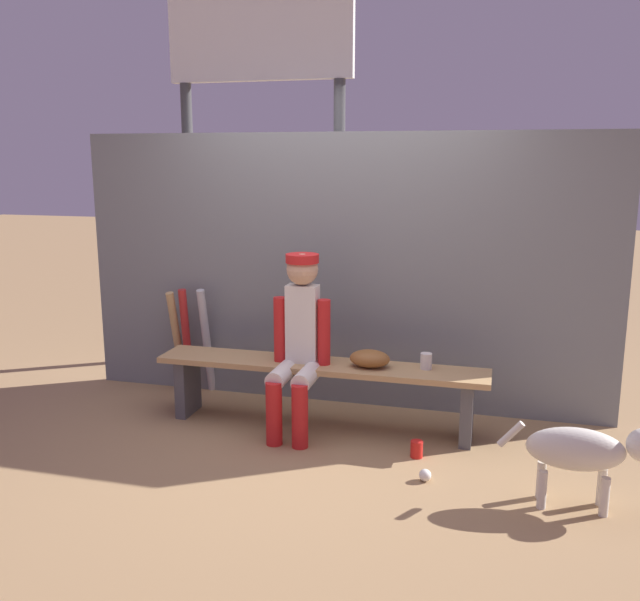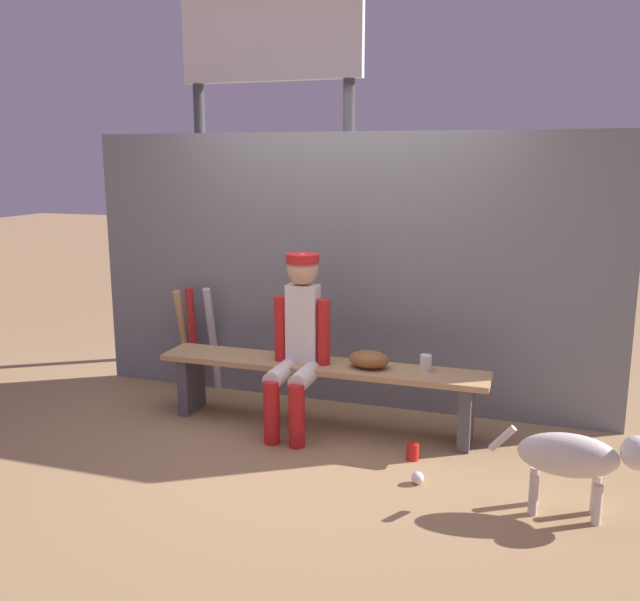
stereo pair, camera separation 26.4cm
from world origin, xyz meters
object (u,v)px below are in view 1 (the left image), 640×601
(bat_aluminum_silver, at_px, (207,341))
(baseball, at_px, (425,475))
(bat_aluminum_red, at_px, (187,341))
(scoreboard, at_px, (267,89))
(player_seated, at_px, (298,338))
(cup_on_bench, at_px, (426,361))
(baseball_glove, at_px, (370,359))
(bat_wood_tan, at_px, (177,341))
(cup_on_ground, at_px, (417,449))
(dog, at_px, (586,451))
(dugout_bench, at_px, (320,378))

(bat_aluminum_silver, xyz_separation_m, baseball, (1.90, -1.11, -0.40))
(bat_aluminum_red, distance_m, scoreboard, 2.29)
(player_seated, bearing_deg, bat_aluminum_silver, 149.11)
(player_seated, relative_size, bat_aluminum_silver, 1.41)
(player_seated, distance_m, cup_on_bench, 0.89)
(player_seated, height_order, baseball_glove, player_seated)
(cup_on_bench, bearing_deg, bat_wood_tan, 169.33)
(baseball_glove, relative_size, bat_aluminum_red, 0.32)
(cup_on_ground, xyz_separation_m, cup_on_bench, (0.00, 0.39, 0.47))
(baseball, distance_m, cup_on_ground, 0.33)
(cup_on_ground, bearing_deg, bat_aluminum_silver, 156.27)
(dog, bearing_deg, bat_aluminum_red, 158.13)
(scoreboard, relative_size, dog, 4.26)
(scoreboard, xyz_separation_m, dog, (2.55, -2.14, -2.14))
(baseball_glove, relative_size, scoreboard, 0.08)
(dugout_bench, relative_size, bat_aluminum_silver, 2.67)
(bat_aluminum_red, bearing_deg, dog, -21.87)
(cup_on_bench, relative_size, scoreboard, 0.03)
(dugout_bench, relative_size, bat_aluminum_red, 2.71)
(bat_aluminum_red, relative_size, bat_wood_tan, 1.02)
(bat_aluminum_silver, xyz_separation_m, bat_wood_tan, (-0.25, -0.01, -0.02))
(baseball_glove, height_order, bat_aluminum_red, bat_aluminum_red)
(bat_aluminum_silver, height_order, scoreboard, scoreboard)
(dugout_bench, xyz_separation_m, player_seated, (-0.13, -0.11, 0.31))
(player_seated, relative_size, dog, 1.48)
(dugout_bench, bearing_deg, cup_on_bench, 4.40)
(dugout_bench, distance_m, bat_wood_tan, 1.40)
(bat_aluminum_silver, xyz_separation_m, scoreboard, (0.22, 0.93, 2.03))
(baseball_glove, bearing_deg, dugout_bench, 180.00)
(cup_on_ground, bearing_deg, player_seated, 165.14)
(dugout_bench, xyz_separation_m, bat_aluminum_red, (-1.23, 0.42, 0.07))
(bat_aluminum_silver, distance_m, scoreboard, 2.25)
(dog, bearing_deg, dugout_bench, 156.08)
(cup_on_bench, bearing_deg, cup_on_ground, -90.25)
(cup_on_ground, xyz_separation_m, dog, (0.96, -0.42, 0.28))
(baseball_glove, relative_size, baseball, 3.78)
(bat_aluminum_red, xyz_separation_m, baseball, (2.06, -1.08, -0.40))
(bat_wood_tan, bearing_deg, dugout_bench, -18.56)
(bat_aluminum_red, xyz_separation_m, scoreboard, (0.38, 0.97, 2.04))
(baseball, relative_size, dog, 0.09)
(player_seated, distance_m, bat_aluminum_silver, 1.13)
(bat_aluminum_red, height_order, baseball, bat_aluminum_red)
(player_seated, bearing_deg, cup_on_ground, -14.86)
(baseball_glove, bearing_deg, bat_wood_tan, 165.17)
(scoreboard, bearing_deg, dugout_bench, -58.50)
(baseball, bearing_deg, bat_aluminum_silver, 149.60)
(baseball, relative_size, scoreboard, 0.02)
(scoreboard, bearing_deg, player_seated, -64.16)
(dog, bearing_deg, player_seated, 160.55)
(cup_on_ground, bearing_deg, dog, -23.36)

